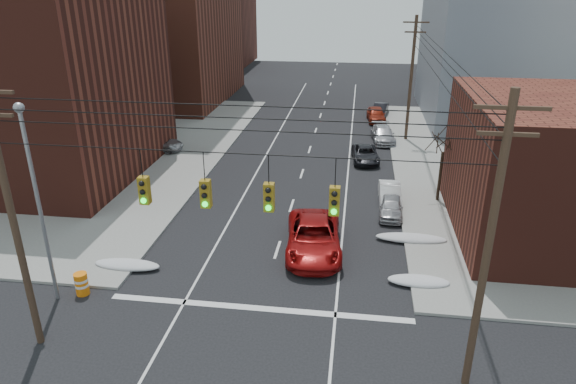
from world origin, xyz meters
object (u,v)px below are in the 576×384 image
(parked_car_e, at_px, (376,114))
(red_pickup, at_px, (314,237))
(lot_car_a, at_px, (117,155))
(lot_car_b, at_px, (157,144))
(lot_car_c, at_px, (89,153))
(construction_barrel, at_px, (82,284))
(parked_car_f, at_px, (380,110))
(parked_car_a, at_px, (391,207))
(parked_car_c, at_px, (365,154))
(lot_car_d, at_px, (99,128))
(parked_car_d, at_px, (383,134))
(parked_car_b, at_px, (390,194))

(parked_car_e, bearing_deg, red_pickup, -102.67)
(lot_car_a, height_order, lot_car_b, lot_car_a)
(lot_car_c, distance_m, construction_barrel, 19.67)
(parked_car_f, xyz_separation_m, lot_car_b, (-19.25, -15.34, 0.10))
(parked_car_a, xyz_separation_m, parked_car_c, (-1.60, 10.22, -0.00))
(construction_barrel, bearing_deg, lot_car_d, 114.90)
(parked_car_d, distance_m, lot_car_c, 25.43)
(parked_car_c, xyz_separation_m, parked_car_f, (1.60, 15.21, 0.05))
(lot_car_b, bearing_deg, construction_barrel, -170.71)
(parked_car_b, relative_size, construction_barrel, 3.51)
(parked_car_c, xyz_separation_m, construction_barrel, (-13.30, -21.08, -0.04))
(parked_car_e, relative_size, construction_barrel, 3.91)
(parked_car_a, height_order, parked_car_e, parked_car_e)
(red_pickup, relative_size, parked_car_b, 1.61)
(parked_car_b, relative_size, lot_car_a, 0.93)
(lot_car_c, bearing_deg, parked_car_e, -54.90)
(parked_car_b, xyz_separation_m, parked_car_d, (0.00, 13.99, 0.04))
(parked_car_e, relative_size, lot_car_a, 1.04)
(red_pickup, relative_size, parked_car_d, 1.34)
(lot_car_a, xyz_separation_m, lot_car_b, (1.99, 3.49, -0.08))
(parked_car_f, height_order, lot_car_d, lot_car_d)
(lot_car_a, height_order, construction_barrel, lot_car_a)
(parked_car_f, bearing_deg, red_pickup, -90.19)
(lot_car_c, bearing_deg, lot_car_b, -52.95)
(red_pickup, distance_m, lot_car_d, 28.62)
(parked_car_a, distance_m, lot_car_c, 24.64)
(parked_car_d, relative_size, construction_barrel, 4.24)
(parked_car_c, xyz_separation_m, parked_car_e, (1.11, 12.84, 0.13))
(parked_car_d, height_order, lot_car_d, lot_car_d)
(parked_car_c, bearing_deg, lot_car_c, -176.17)
(parked_car_f, bearing_deg, parked_car_a, -82.01)
(lot_car_c, bearing_deg, construction_barrel, -153.44)
(lot_car_c, relative_size, lot_car_d, 1.03)
(lot_car_a, xyz_separation_m, lot_car_d, (-4.90, 6.76, 0.10))
(parked_car_f, height_order, lot_car_a, lot_car_a)
(lot_car_b, bearing_deg, lot_car_a, 147.92)
(parked_car_c, relative_size, lot_car_a, 1.05)
(parked_car_a, xyz_separation_m, lot_car_a, (-21.24, 6.60, 0.22))
(parked_car_d, height_order, lot_car_c, lot_car_c)
(red_pickup, height_order, lot_car_d, red_pickup)
(parked_car_d, bearing_deg, parked_car_c, -110.95)
(parked_car_e, bearing_deg, parked_car_d, -90.83)
(parked_car_e, bearing_deg, parked_car_f, 73.47)
(parked_car_d, height_order, lot_car_a, lot_car_a)
(parked_car_c, distance_m, construction_barrel, 24.93)
(lot_car_d, bearing_deg, lot_car_b, -96.19)
(parked_car_c, height_order, parked_car_d, parked_car_d)
(lot_car_b, height_order, lot_car_c, lot_car_c)
(red_pickup, bearing_deg, parked_car_e, 76.73)
(parked_car_a, height_order, lot_car_d, lot_car_d)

